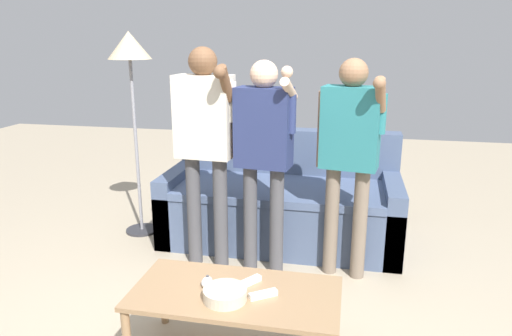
% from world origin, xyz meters
% --- Properties ---
extents(couch, '(1.94, 0.90, 0.90)m').
position_xyz_m(couch, '(0.09, 1.50, 0.31)').
color(couch, '#475675').
rests_on(couch, ground).
extents(coffee_table, '(1.07, 0.54, 0.40)m').
position_xyz_m(coffee_table, '(0.09, -0.12, 0.36)').
color(coffee_table, '#997551').
rests_on(coffee_table, ground).
extents(snack_bowl, '(0.22, 0.22, 0.06)m').
position_xyz_m(snack_bowl, '(0.06, -0.21, 0.43)').
color(snack_bowl, beige).
rests_on(snack_bowl, coffee_table).
extents(game_remote_nunchuk, '(0.06, 0.09, 0.05)m').
position_xyz_m(game_remote_nunchuk, '(-0.07, -0.10, 0.43)').
color(game_remote_nunchuk, white).
rests_on(game_remote_nunchuk, coffee_table).
extents(floor_lamp, '(0.35, 0.35, 1.72)m').
position_xyz_m(floor_lamp, '(-1.15, 1.38, 1.50)').
color(floor_lamp, '#2D2D33').
rests_on(floor_lamp, ground).
extents(player_left, '(0.47, 0.39, 1.61)m').
position_xyz_m(player_left, '(-0.38, 0.90, 1.01)').
color(player_left, '#47474C').
rests_on(player_left, ground).
extents(player_center, '(0.45, 0.34, 1.53)m').
position_xyz_m(player_center, '(0.05, 0.88, 0.96)').
color(player_center, '#47474C').
rests_on(player_center, ground).
extents(player_right, '(0.45, 0.41, 1.54)m').
position_xyz_m(player_right, '(0.63, 0.94, 0.97)').
color(player_right, '#756656').
rests_on(player_right, ground).
extents(game_remote_wand_near, '(0.14, 0.11, 0.03)m').
position_xyz_m(game_remote_wand_near, '(0.24, -0.15, 0.42)').
color(game_remote_wand_near, white).
rests_on(game_remote_wand_near, coffee_table).
extents(game_remote_wand_far, '(0.12, 0.14, 0.03)m').
position_xyz_m(game_remote_wand_far, '(0.15, -0.04, 0.42)').
color(game_remote_wand_far, white).
rests_on(game_remote_wand_far, coffee_table).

